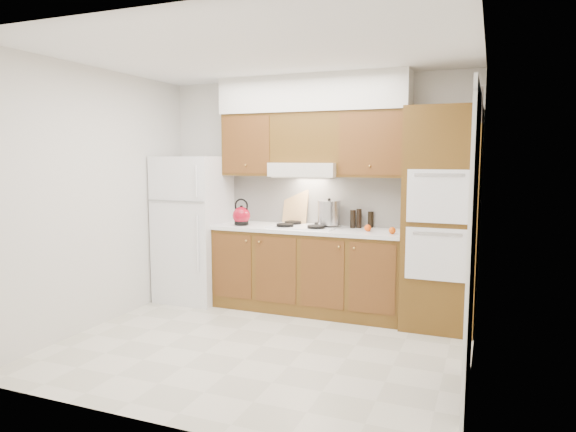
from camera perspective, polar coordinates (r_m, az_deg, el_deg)
The scene contains 26 objects.
floor at distance 4.84m, azimuth -3.00°, elevation -14.21°, with size 3.60×3.60×0.00m, color beige.
ceiling at distance 4.60m, azimuth -3.21°, elevation 17.65°, with size 3.60×3.60×0.00m, color white.
wall_back at distance 5.93m, azimuth 3.00°, elevation 2.57°, with size 3.60×0.02×2.60m, color silver.
wall_left at distance 5.54m, azimuth -20.27°, elevation 1.88°, with size 0.02×3.00×2.60m, color silver.
wall_right at distance 4.12m, azimuth 20.25°, elevation 0.38°, with size 0.02×3.00×2.60m, color silver.
fridge at distance 6.25m, azimuth -10.40°, elevation -1.37°, with size 0.75×0.72×1.72m, color white.
base_cabinets at distance 5.76m, azimuth 2.22°, elevation -6.10°, with size 2.11×0.60×0.90m, color brown.
countertop at distance 5.67m, azimuth 2.21°, elevation -1.48°, with size 2.13×0.62×0.04m, color white.
backsplash at distance 5.91m, azimuth 3.17°, elevation 1.78°, with size 2.11×0.03×0.56m, color white.
oven_cabinet at distance 5.33m, azimuth 16.64°, elevation -0.32°, with size 0.70×0.65×2.20m, color brown.
upper_cab_left at distance 6.03m, azimuth -3.99°, elevation 7.86°, with size 0.63×0.33×0.70m, color brown.
upper_cab_right at distance 5.56m, azimuth 9.53°, elevation 7.89°, with size 0.73×0.33×0.70m, color brown.
range_hood at distance 5.71m, azimuth 2.05°, elevation 5.18°, with size 0.75×0.45×0.15m, color silver.
upper_cab_over_hood at distance 5.77m, azimuth 2.26°, elevation 8.67°, with size 0.75×0.33×0.55m, color brown.
soffit at distance 5.77m, azimuth 2.72°, elevation 13.39°, with size 2.13×0.36×0.40m, color silver.
cooktop at distance 5.70m, azimuth 1.80°, elevation -1.17°, with size 0.74×0.50×0.01m, color white.
doorway at distance 3.81m, azimuth 19.77°, elevation -3.89°, with size 0.02×0.90×2.10m, color black.
wall_clock at distance 4.67m, azimuth 20.68°, elevation 11.50°, with size 0.30×0.30×0.02m, color #3F3833.
kettle at distance 5.85m, azimuth -5.20°, elevation 0.04°, with size 0.20×0.20×0.20m, color maroon.
cutting_board at distance 5.97m, azimuth 0.84°, elevation 1.06°, with size 0.30×0.02×0.40m, color tan.
stock_pot at distance 5.67m, azimuth 4.58°, elevation 0.33°, with size 0.25×0.25×0.26m, color #AFB0B4.
condiment_a at distance 5.67m, azimuth 7.89°, elevation -0.26°, with size 0.06×0.06×0.21m, color black.
condiment_b at distance 5.66m, azimuth 7.23°, elevation -0.33°, with size 0.06×0.06×0.20m, color black.
condiment_c at distance 5.73m, azimuth 9.16°, elevation -0.38°, with size 0.06×0.06×0.18m, color black.
orange_near at distance 5.29m, azimuth 11.51°, elevation -1.59°, with size 0.07×0.07×0.07m, color #DB470B.
orange_far at distance 5.42m, azimuth 8.86°, elevation -1.33°, with size 0.07×0.07×0.07m, color #E8490C.
Camera 1 is at (1.90, -4.10, 1.72)m, focal length 32.00 mm.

